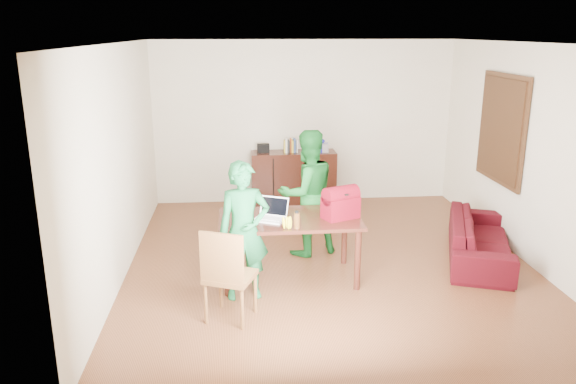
{
  "coord_description": "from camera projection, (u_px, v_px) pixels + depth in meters",
  "views": [
    {
      "loc": [
        -1.11,
        -6.55,
        2.84
      ],
      "look_at": [
        -0.54,
        -0.24,
        1.01
      ],
      "focal_mm": 35.0,
      "sensor_mm": 36.0,
      "label": 1
    }
  ],
  "objects": [
    {
      "name": "table",
      "position": [
        290.0,
        225.0,
        6.5
      ],
      "size": [
        1.63,
        0.93,
        0.76
      ],
      "rotation": [
        0.0,
        0.0,
        0.01
      ],
      "color": "black",
      "rests_on": "ground"
    },
    {
      "name": "chair",
      "position": [
        230.0,
        293.0,
        5.66
      ],
      "size": [
        0.58,
        0.57,
        0.99
      ],
      "rotation": [
        0.0,
        0.0,
        -0.39
      ],
      "color": "brown",
      "rests_on": "ground"
    },
    {
      "name": "person_far",
      "position": [
        307.0,
        193.0,
        7.22
      ],
      "size": [
        0.97,
        0.87,
        1.65
      ],
      "primitive_type": "imported",
      "rotation": [
        0.0,
        0.0,
        3.51
      ],
      "color": "#156120",
      "rests_on": "ground"
    },
    {
      "name": "person_near",
      "position": [
        244.0,
        231.0,
        6.02
      ],
      "size": [
        0.61,
        0.44,
        1.53
      ],
      "primitive_type": "imported",
      "rotation": [
        0.0,
        0.0,
        0.15
      ],
      "color": "#166433",
      "rests_on": "ground"
    },
    {
      "name": "sofa",
      "position": [
        480.0,
        239.0,
        7.18
      ],
      "size": [
        1.33,
        2.01,
        0.55
      ],
      "primitive_type": "imported",
      "rotation": [
        0.0,
        0.0,
        1.22
      ],
      "color": "#380710",
      "rests_on": "ground"
    },
    {
      "name": "laptop",
      "position": [
        269.0,
        217.0,
        6.37
      ],
      "size": [
        0.41,
        0.36,
        0.24
      ],
      "rotation": [
        0.0,
        0.0,
        -0.44
      ],
      "color": "white",
      "rests_on": "table"
    },
    {
      "name": "bananas",
      "position": [
        287.0,
        226.0,
        6.1
      ],
      "size": [
        0.16,
        0.13,
        0.05
      ],
      "primitive_type": null,
      "rotation": [
        0.0,
        0.0,
        0.3
      ],
      "color": "yellow",
      "rests_on": "table"
    },
    {
      "name": "bottle",
      "position": [
        297.0,
        220.0,
        6.1
      ],
      "size": [
        0.08,
        0.08,
        0.2
      ],
      "primitive_type": "cylinder",
      "rotation": [
        0.0,
        0.0,
        0.22
      ],
      "color": "#5B3414",
      "rests_on": "table"
    },
    {
      "name": "room",
      "position": [
        330.0,
        159.0,
        6.92
      ],
      "size": [
        5.2,
        5.7,
        2.9
      ],
      "color": "#462411",
      "rests_on": "ground"
    },
    {
      "name": "red_bag",
      "position": [
        341.0,
        206.0,
        6.42
      ],
      "size": [
        0.46,
        0.38,
        0.3
      ],
      "primitive_type": "cube",
      "rotation": [
        0.0,
        0.0,
        0.41
      ],
      "color": "maroon",
      "rests_on": "table"
    }
  ]
}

